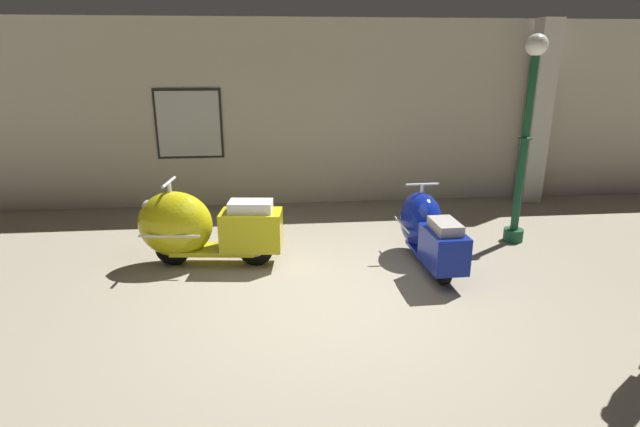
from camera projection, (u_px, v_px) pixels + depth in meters
name	position (u px, v px, depth m)	size (l,w,h in m)	color
ground_plane	(330.00, 304.00, 5.54)	(60.00, 60.00, 0.00)	gray
showroom_back_wall	(311.00, 114.00, 8.93)	(18.00, 0.63, 3.23)	#BCB29E
scooter_0	(199.00, 227.00, 6.44)	(1.89, 0.73, 1.12)	black
scooter_1	(427.00, 229.00, 6.53)	(0.55, 1.65, 1.00)	black
lamppost	(526.00, 132.00, 6.94)	(0.29, 0.29, 2.89)	#144728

